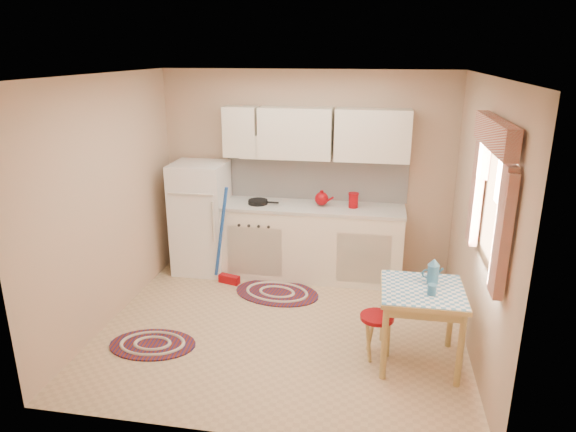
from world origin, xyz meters
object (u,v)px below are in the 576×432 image
object	(u,v)px
base_cabinets	(309,242)
table	(420,326)
stool	(376,336)
fridge	(201,218)

from	to	relation	value
base_cabinets	table	world-z (taller)	base_cabinets
base_cabinets	table	size ratio (longest dim) A/B	3.12
table	stool	size ratio (longest dim) A/B	1.71
base_cabinets	stool	bearing A→B (deg)	-63.28
fridge	table	xyz separation A→B (m)	(2.60, -1.65, -0.34)
fridge	stool	bearing A→B (deg)	-36.31
fridge	base_cabinets	world-z (taller)	fridge
table	stool	distance (m)	0.41
fridge	stool	xyz separation A→B (m)	(2.22, -1.63, -0.49)
fridge	stool	size ratio (longest dim) A/B	3.33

